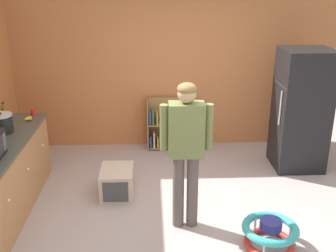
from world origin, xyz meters
name	(u,v)px	position (x,y,z in m)	size (l,w,h in m)	color
ground_plane	(186,218)	(0.00, 0.00, 0.00)	(12.00, 12.00, 0.00)	#AF9B99
back_wall	(175,66)	(0.00, 2.33, 1.35)	(5.20, 0.06, 2.70)	#C07141
kitchen_counter	(2,178)	(-2.20, 0.27, 0.45)	(0.65, 2.19, 0.90)	#B57E4D
refrigerator	(301,110)	(1.79, 1.37, 0.89)	(0.73, 0.68, 1.78)	black
bookshelf	(168,127)	(-0.12, 2.15, 0.37)	(0.80, 0.28, 0.85)	olive
standing_person	(186,144)	(-0.02, -0.13, 1.03)	(0.57, 0.22, 1.71)	#574D4B
baby_walker	(270,233)	(0.85, -0.57, 0.16)	(0.60, 0.60, 0.32)	red
pet_carrier	(117,182)	(-0.86, 0.61, 0.18)	(0.42, 0.55, 0.36)	beige
crock_pot	(1,123)	(-2.25, 0.62, 1.02)	(0.27, 0.27, 0.27)	black
banana_bunch	(29,118)	(-2.04, 1.07, 0.93)	(0.12, 0.16, 0.04)	yellow
amber_bottle	(4,113)	(-2.38, 1.10, 1.00)	(0.07, 0.07, 0.25)	#9E661E
red_cup	(34,112)	(-2.04, 1.27, 0.95)	(0.08, 0.08, 0.10)	red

